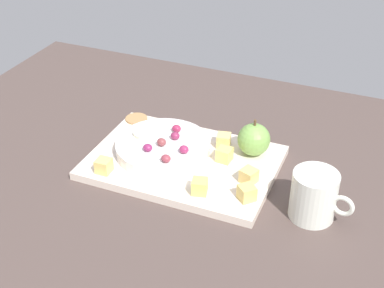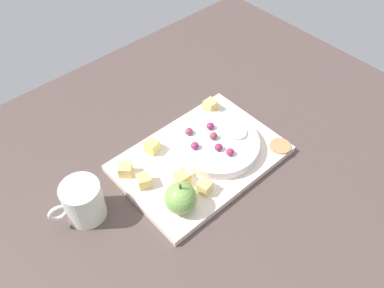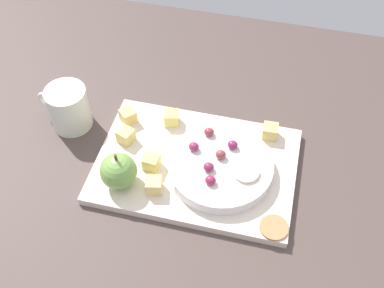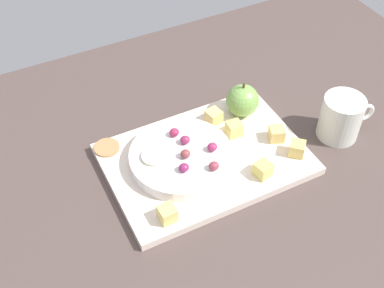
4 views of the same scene
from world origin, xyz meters
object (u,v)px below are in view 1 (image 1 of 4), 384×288
at_px(cheese_cube_2, 104,166).
at_px(cheese_cube_4, 224,155).
at_px(cheese_cube_5, 247,193).
at_px(grape_5, 166,159).
at_px(apple_whole, 254,139).
at_px(cheese_cube_3, 249,175).
at_px(cheese_cube_1, 224,140).
at_px(cup, 314,196).
at_px(serving_dish, 163,147).
at_px(grape_1, 184,149).
at_px(grape_3, 176,129).
at_px(cheese_cube_0, 200,186).
at_px(apple_slice_0, 144,133).
at_px(grape_4, 161,142).
at_px(platter, 183,162).
at_px(grape_0, 175,136).
at_px(grape_2, 148,148).
at_px(cracker_0, 136,119).

relative_size(cheese_cube_2, cheese_cube_4, 1.00).
bearing_deg(cheese_cube_5, grape_5, 173.66).
xyz_separation_m(apple_whole, cheese_cube_3, (0.02, -0.09, -0.02)).
distance_m(apple_whole, cheese_cube_1, 0.07).
xyz_separation_m(cheese_cube_2, cup, (0.39, 0.04, 0.01)).
distance_m(cheese_cube_3, cup, 0.13).
height_order(serving_dish, grape_1, grape_1).
bearing_deg(grape_3, cheese_cube_0, -52.41).
relative_size(apple_whole, apple_slice_0, 1.41).
distance_m(cheese_cube_2, cup, 0.39).
height_order(grape_4, grape_5, same).
bearing_deg(platter, cheese_cube_2, -141.72).
height_order(platter, grape_0, grape_0).
distance_m(serving_dish, cheese_cube_4, 0.12).
relative_size(cheese_cube_0, apple_slice_0, 0.59).
bearing_deg(cheese_cube_3, grape_0, 165.05).
bearing_deg(cheese_cube_4, grape_5, -138.07).
bearing_deg(cheese_cube_3, cheese_cube_1, 131.96).
bearing_deg(cheese_cube_1, cheese_cube_0, -85.71).
xyz_separation_m(cheese_cube_4, cup, (0.19, -0.08, 0.01)).
bearing_deg(cheese_cube_1, cheese_cube_2, -136.41).
height_order(serving_dish, cheese_cube_0, cheese_cube_0).
bearing_deg(cheese_cube_1, platter, -127.61).
xyz_separation_m(platter, cheese_cube_4, (0.08, 0.03, 0.02)).
height_order(serving_dish, cheese_cube_5, cheese_cube_5).
xyz_separation_m(grape_3, grape_4, (-0.01, -0.06, 0.00)).
relative_size(grape_0, grape_3, 1.00).
height_order(platter, cheese_cube_0, cheese_cube_0).
distance_m(grape_1, grape_2, 0.07).
relative_size(apple_whole, cheese_cube_0, 2.39).
distance_m(cheese_cube_1, cheese_cube_4, 0.05).
bearing_deg(serving_dish, cheese_cube_2, -126.18).
height_order(apple_whole, grape_3, apple_whole).
distance_m(cheese_cube_2, grape_4, 0.12).
relative_size(cheese_cube_4, apple_slice_0, 0.59).
relative_size(cheese_cube_1, cheese_cube_2, 1.00).
relative_size(serving_dish, grape_5, 10.08).
distance_m(cracker_0, grape_3, 0.13).
relative_size(serving_dish, cheese_cube_2, 6.94).
bearing_deg(cheese_cube_0, cracker_0, 140.33).
height_order(grape_2, grape_4, same).
height_order(cheese_cube_5, cup, cup).
height_order(platter, grape_1, grape_1).
height_order(grape_1, grape_5, same).
xyz_separation_m(cheese_cube_2, grape_0, (0.09, 0.12, 0.02)).
xyz_separation_m(cheese_cube_5, grape_3, (-0.19, 0.12, 0.02)).
bearing_deg(cheese_cube_5, grape_4, 161.52).
distance_m(grape_0, cup, 0.31).
xyz_separation_m(apple_whole, cheese_cube_1, (-0.06, 0.00, -0.02)).
bearing_deg(serving_dish, cheese_cube_1, 33.05).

